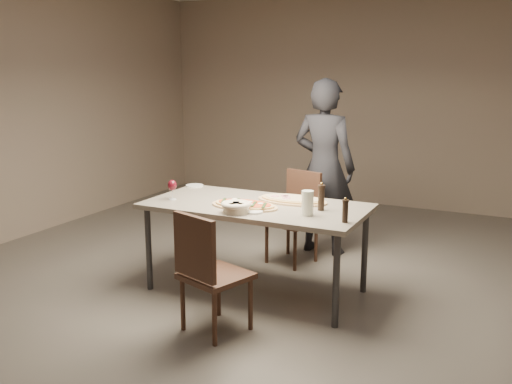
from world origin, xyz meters
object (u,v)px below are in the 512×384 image
at_px(ham_pizza, 292,200).
at_px(carafe, 308,203).
at_px(zucchini_pizza, 244,205).
at_px(bread_basket, 236,206).
at_px(dining_table, 256,211).
at_px(diner, 324,167).
at_px(chair_near, 207,267).
at_px(chair_far, 297,211).
at_px(pepper_mill_left, 321,197).

bearing_deg(ham_pizza, carafe, -65.71).
xyz_separation_m(zucchini_pizza, bread_basket, (0.03, -0.19, 0.03)).
distance_m(dining_table, diner, 1.25).
xyz_separation_m(zucchini_pizza, diner, (0.19, 1.36, 0.10)).
distance_m(ham_pizza, bread_basket, 0.59).
bearing_deg(chair_near, chair_far, 109.38).
distance_m(bread_basket, pepper_mill_left, 0.67).
distance_m(dining_table, chair_far, 0.89).
height_order(dining_table, bread_basket, bread_basket).
bearing_deg(chair_near, dining_table, 111.35).
bearing_deg(ham_pizza, chair_far, 95.63).
height_order(bread_basket, pepper_mill_left, pepper_mill_left).
bearing_deg(carafe, dining_table, 163.26).
xyz_separation_m(pepper_mill_left, diner, (-0.40, 1.19, 0.02)).
height_order(zucchini_pizza, ham_pizza, zucchini_pizza).
distance_m(pepper_mill_left, diner, 1.26).
bearing_deg(dining_table, ham_pizza, 42.59).
relative_size(zucchini_pizza, chair_far, 0.65).
height_order(chair_far, diner, diner).
distance_m(bread_basket, chair_far, 1.23).
xyz_separation_m(chair_near, diner, (0.10, 2.09, 0.38)).
relative_size(ham_pizza, pepper_mill_left, 2.71).
xyz_separation_m(chair_near, chair_far, (-0.03, 1.73, -0.01)).
bearing_deg(chair_near, pepper_mill_left, 79.18).
relative_size(bread_basket, chair_near, 0.27).
relative_size(zucchini_pizza, carafe, 3.00).
xyz_separation_m(pepper_mill_left, chair_far, (-0.53, 0.83, -0.37)).
height_order(carafe, chair_far, carafe).
bearing_deg(diner, ham_pizza, 98.98).
height_order(dining_table, carafe, carafe).
distance_m(dining_table, carafe, 0.55).
bearing_deg(pepper_mill_left, dining_table, -176.04).
bearing_deg(pepper_mill_left, ham_pizza, 151.12).
height_order(ham_pizza, chair_far, chair_far).
distance_m(carafe, chair_far, 1.19).
bearing_deg(bread_basket, carafe, 18.01).
bearing_deg(pepper_mill_left, bread_basket, -147.28).
bearing_deg(chair_far, pepper_mill_left, 137.23).
relative_size(bread_basket, pepper_mill_left, 1.05).
xyz_separation_m(dining_table, pepper_mill_left, (0.55, 0.04, 0.16)).
distance_m(zucchini_pizza, diner, 1.37).
height_order(bread_basket, carafe, carafe).
relative_size(bread_basket, carafe, 1.23).
distance_m(ham_pizza, pepper_mill_left, 0.37).
xyz_separation_m(dining_table, chair_near, (0.05, -0.86, -0.20)).
height_order(dining_table, ham_pizza, ham_pizza).
relative_size(pepper_mill_left, chair_far, 0.26).
xyz_separation_m(ham_pizza, bread_basket, (-0.24, -0.53, 0.03)).
xyz_separation_m(zucchini_pizza, chair_near, (0.09, -0.73, -0.27)).
bearing_deg(ham_pizza, diner, 81.84).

